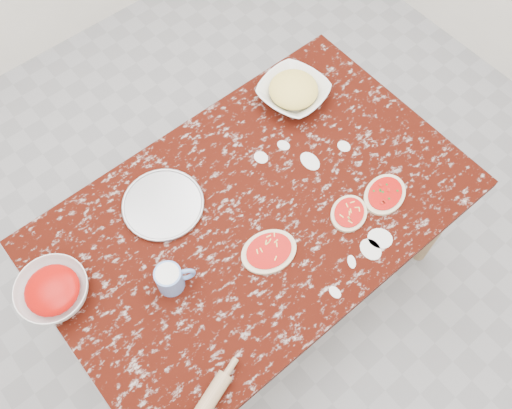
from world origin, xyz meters
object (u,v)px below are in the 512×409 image
at_px(sauce_bowl, 54,292).
at_px(flour_mug, 171,279).
at_px(worktable, 256,220).
at_px(cheese_bowl, 293,93).
at_px(pizza_tray, 163,205).

relative_size(sauce_bowl, flour_mug, 1.85).
bearing_deg(flour_mug, worktable, 5.06).
distance_m(cheese_bowl, flour_mug, 0.94).
xyz_separation_m(worktable, sauce_bowl, (-0.74, 0.19, 0.12)).
bearing_deg(pizza_tray, cheese_bowl, 5.75).
bearing_deg(cheese_bowl, sauce_bowl, -174.07).
bearing_deg(cheese_bowl, worktable, -145.90).
bearing_deg(flour_mug, pizza_tray, 60.79).
relative_size(worktable, pizza_tray, 5.30).
relative_size(worktable, sauce_bowl, 6.41).
xyz_separation_m(worktable, flour_mug, (-0.41, -0.04, 0.14)).
relative_size(worktable, cheese_bowl, 5.87).
height_order(worktable, sauce_bowl, sauce_bowl).
height_order(sauce_bowl, flour_mug, flour_mug).
relative_size(pizza_tray, flour_mug, 2.23).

